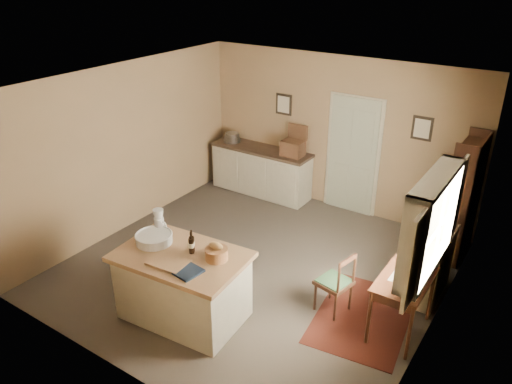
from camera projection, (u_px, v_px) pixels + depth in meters
ground at (256, 267)px, 7.33m from camera, size 5.00×5.00×0.00m
wall_back at (336, 134)px, 8.63m from camera, size 5.00×0.10×2.70m
wall_front at (114, 271)px, 4.87m from camera, size 5.00×0.10×2.70m
wall_left at (127, 148)px, 8.01m from camera, size 0.10×5.00×2.70m
wall_right at (444, 235)px, 5.50m from camera, size 0.10×5.00×2.70m
ceiling at (256, 84)px, 6.18m from camera, size 5.00×5.00×0.00m
door at (353, 155)px, 8.56m from camera, size 0.97×0.06×2.11m
framed_prints at (348, 116)px, 8.36m from camera, size 2.82×0.02×0.38m
window at (435, 225)px, 5.30m from camera, size 0.25×1.99×1.12m
work_island at (183, 284)px, 6.15m from camera, size 1.64×1.14×1.20m
sideboard at (261, 169)px, 9.45m from camera, size 1.96×0.56×1.18m
rug at (363, 317)px, 6.31m from camera, size 1.29×1.73×0.01m
writing_desk at (404, 285)px, 5.80m from camera, size 0.55×0.91×0.82m
desk_chair at (334, 282)px, 6.28m from camera, size 0.46×0.46×0.84m
right_cabinet at (426, 263)px, 6.61m from camera, size 0.53×0.94×0.99m
shelving_unit at (466, 199)px, 7.25m from camera, size 0.32×0.85×1.89m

